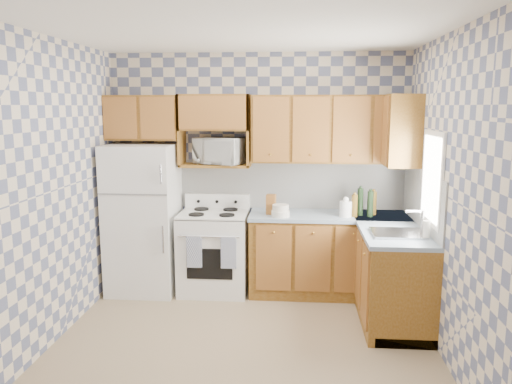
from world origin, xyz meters
TOP-DOWN VIEW (x-y plane):
  - floor at (0.00, 0.00)m, footprint 3.40×3.40m
  - back_wall at (0.00, 1.60)m, footprint 3.40×0.02m
  - right_wall at (1.70, 0.00)m, footprint 0.02×3.20m
  - backsplash_back at (0.40, 1.59)m, footprint 2.60×0.02m
  - backsplash_right at (1.69, 0.80)m, footprint 0.02×1.60m
  - refrigerator at (-1.27, 1.25)m, footprint 0.75×0.70m
  - stove_body at (-0.47, 1.28)m, footprint 0.76×0.65m
  - cooktop at (-0.47, 1.28)m, footprint 0.76×0.65m
  - backguard at (-0.47, 1.55)m, footprint 0.76×0.08m
  - dish_towel_left at (-0.63, 0.93)m, footprint 0.16×0.02m
  - dish_towel_right at (-0.26, 0.93)m, footprint 0.16×0.02m
  - base_cabinets_back at (0.82, 1.30)m, footprint 1.75×0.60m
  - base_cabinets_right at (1.40, 0.80)m, footprint 0.60×1.60m
  - countertop_back at (0.82, 1.30)m, footprint 1.77×0.63m
  - countertop_right at (1.40, 0.80)m, footprint 0.63×1.60m
  - upper_cabinets_back at (0.82, 1.44)m, footprint 1.75×0.33m
  - upper_cabinets_fridge at (-1.29, 1.44)m, footprint 0.82×0.33m
  - upper_cabinets_right at (1.53, 1.25)m, footprint 0.33×0.70m
  - microwave_shelf at (-0.47, 1.44)m, footprint 0.80×0.33m
  - microwave at (-0.42, 1.45)m, footprint 0.63×0.52m
  - sink at (1.40, 0.45)m, footprint 0.48×0.40m
  - window at (1.69, 0.45)m, footprint 0.02×0.66m
  - bottle_0 at (1.15, 1.27)m, footprint 0.07×0.07m
  - bottle_1 at (1.25, 1.21)m, footprint 0.07×0.07m
  - bottle_2 at (1.30, 1.31)m, footprint 0.07×0.07m
  - bottle_3 at (1.08, 1.19)m, footprint 0.07×0.07m
  - knife_block at (0.18, 1.24)m, footprint 0.11×0.11m
  - electric_kettle at (0.99, 1.18)m, footprint 0.13×0.13m
  - food_containers at (0.29, 1.12)m, footprint 0.20×0.20m
  - soap_bottle at (1.62, 0.29)m, footprint 0.06×0.06m

SIDE VIEW (x-z plane):
  - floor at x=0.00m, z-range 0.00..0.00m
  - base_cabinets_back at x=0.82m, z-range 0.00..0.88m
  - base_cabinets_right at x=1.40m, z-range 0.00..0.88m
  - stove_body at x=-0.47m, z-range 0.00..0.90m
  - dish_towel_left at x=-0.63m, z-range 0.39..0.73m
  - dish_towel_right at x=-0.26m, z-range 0.39..0.73m
  - refrigerator at x=-1.27m, z-range 0.00..1.68m
  - countertop_back at x=0.82m, z-range 0.88..0.92m
  - countertop_right at x=1.40m, z-range 0.88..0.92m
  - cooktop at x=-0.47m, z-range 0.89..0.92m
  - sink at x=1.40m, z-range 0.91..0.94m
  - food_containers at x=0.29m, z-range 0.92..1.05m
  - backguard at x=-0.47m, z-range 0.92..1.08m
  - electric_kettle at x=0.99m, z-range 0.92..1.09m
  - soap_bottle at x=1.62m, z-range 0.92..1.09m
  - knife_block at x=0.18m, z-range 0.92..1.14m
  - bottle_3 at x=1.08m, z-range 0.92..1.16m
  - bottle_2 at x=1.30m, z-range 0.92..1.18m
  - bottle_1 at x=1.25m, z-range 0.92..1.20m
  - bottle_0 at x=1.15m, z-range 0.92..1.22m
  - backsplash_back at x=0.40m, z-range 0.92..1.48m
  - backsplash_right at x=1.69m, z-range 0.92..1.48m
  - back_wall at x=0.00m, z-range 0.00..2.70m
  - right_wall at x=1.70m, z-range 0.00..2.70m
  - microwave_shelf at x=-0.47m, z-range 1.42..1.45m
  - window at x=1.69m, z-range 1.02..1.88m
  - microwave at x=-0.42m, z-range 1.45..1.75m
  - upper_cabinets_back at x=0.82m, z-range 1.48..2.22m
  - upper_cabinets_right at x=1.53m, z-range 1.48..2.22m
  - upper_cabinets_fridge at x=-1.29m, z-range 1.72..2.22m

